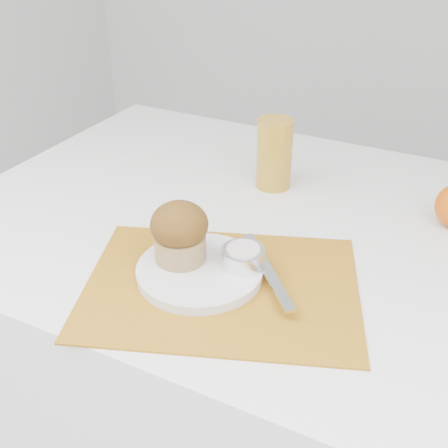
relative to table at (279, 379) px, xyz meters
The scene contains 10 objects.
table is the anchor object (origin of this frame).
placemat 0.43m from the table, 96.70° to the right, with size 0.40×0.29×0.00m, color #A56C17.
plate 0.44m from the table, 107.89° to the right, with size 0.19×0.19×0.02m, color silver.
ramekin 0.44m from the table, 93.23° to the right, with size 0.07×0.07×0.03m, color white.
cream 0.45m from the table, 93.23° to the right, with size 0.05×0.05×0.01m, color silver.
raspberry_near 0.43m from the table, 105.03° to the right, with size 0.02×0.02×0.02m, color #600205.
raspberry_far 0.44m from the table, 95.18° to the right, with size 0.02×0.02×0.02m, color #5B0502.
butter_knife 0.43m from the table, 80.20° to the right, with size 0.20×0.02×0.00m, color silver.
juice_glass 0.47m from the table, 123.82° to the left, with size 0.07×0.07×0.14m, color #B98822.
muffin 0.49m from the table, 117.54° to the right, with size 0.09×0.09×0.09m.
Camera 1 is at (0.28, -0.74, 1.25)m, focal length 45.00 mm.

